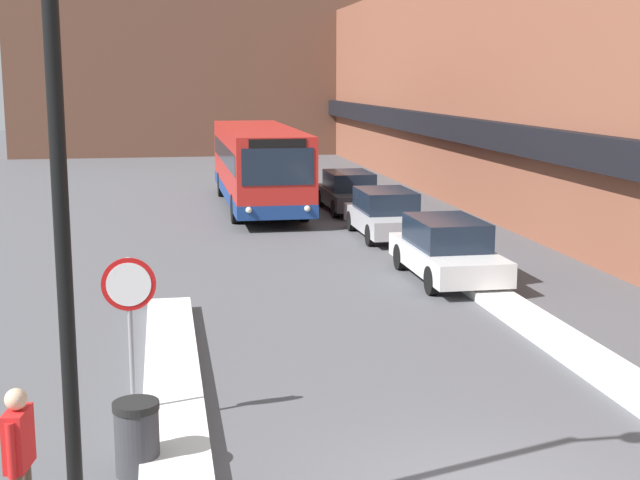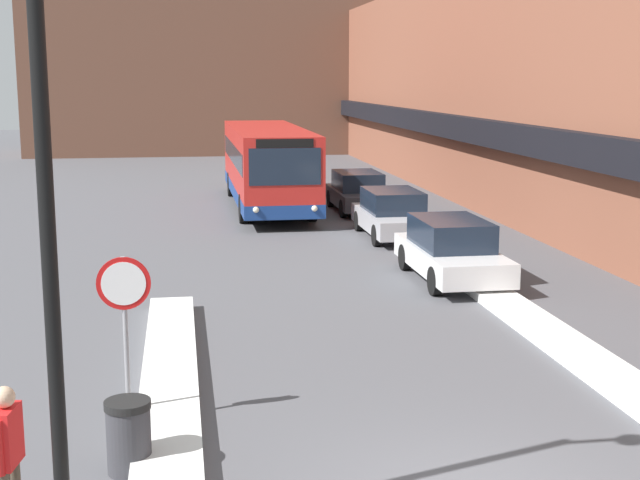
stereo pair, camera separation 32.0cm
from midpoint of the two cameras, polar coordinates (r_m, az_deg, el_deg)
The scene contains 12 objects.
building_row_right at distance 35.88m, azimuth 13.29°, elevation 9.47°, with size 5.50×60.00×9.14m.
building_backdrop_far at distance 61.13m, azimuth -5.80°, elevation 13.24°, with size 26.00×8.00×16.14m.
snow_bank_left at distance 13.22m, azimuth -8.96°, elevation -11.17°, with size 0.90×13.45×0.24m.
snow_bank_right at distance 15.78m, azimuth 18.47°, elevation -8.08°, with size 0.90×12.50×0.20m.
city_bus at distance 34.25m, azimuth -3.12°, elevation 4.86°, with size 2.67×11.74×3.07m.
parked_car_front at distance 22.16m, azimuth 8.80°, elevation -0.63°, with size 1.84×4.51×1.53m.
parked_car_middle at distance 27.96m, azimuth 5.01°, elevation 1.68°, with size 1.85×4.40×1.49m.
parked_car_back at distance 33.35m, azimuth 2.72°, elevation 3.11°, with size 1.83×4.43×1.48m.
stop_sign at distance 12.87m, azimuth -11.71°, elevation -4.01°, with size 0.76×0.08×2.47m.
street_lamp at distance 8.93m, azimuth -14.48°, elevation 4.36°, with size 1.46×0.36×6.58m.
pedestrian at distance 10.27m, azimuth -18.52°, elevation -12.53°, with size 0.29×0.56×1.73m.
trash_bin at distance 11.74m, azimuth -11.37°, elevation -12.21°, with size 0.59×0.59×0.95m.
Camera 2 is at (-3.33, -9.29, 4.94)m, focal length 50.00 mm.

